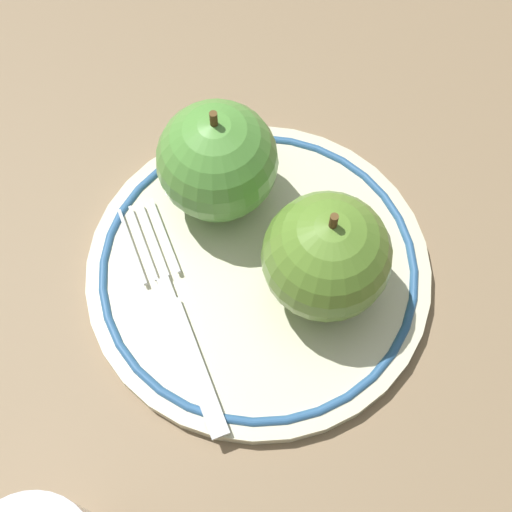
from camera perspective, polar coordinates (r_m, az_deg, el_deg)
ground_plane at (r=0.50m, az=0.20°, el=-1.40°), size 2.00×2.00×0.00m
plate at (r=0.50m, az=-0.00°, el=-1.36°), size 0.24×0.24×0.01m
apple_red_whole at (r=0.45m, az=5.65°, el=-0.05°), size 0.08×0.08×0.09m
apple_second_whole at (r=0.48m, az=-3.11°, el=7.60°), size 0.08×0.08×0.09m
fork at (r=0.48m, az=-6.30°, el=-5.01°), size 0.08×0.17×0.00m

